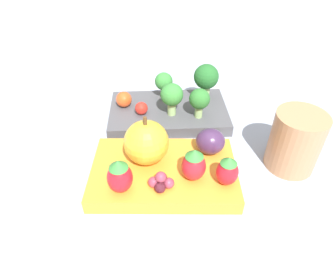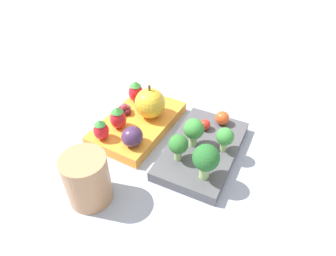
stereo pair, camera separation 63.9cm
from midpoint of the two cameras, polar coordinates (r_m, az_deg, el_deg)
name	(u,v)px [view 2 (the right image)]	position (r m, az deg, el deg)	size (l,w,h in m)	color
ground_plane	(168,141)	(0.38, 25.57, -27.36)	(4.00, 4.00, 0.00)	#939EB2
bento_box_savoury	(202,150)	(0.39, 36.82, -28.88)	(0.20, 0.14, 0.02)	#4C4C51
bento_box_fruit	(137,125)	(0.37, 15.07, -23.35)	(0.19, 0.13, 0.02)	orange
broccoli_floret_0	(194,129)	(0.35, 37.13, -26.03)	(0.03, 0.03, 0.05)	#93B770
broccoli_floret_1	(178,145)	(0.33, 35.71, -32.56)	(0.03, 0.03, 0.05)	#93B770
broccoli_floret_2	(206,159)	(0.34, 46.38, -35.19)	(0.04, 0.04, 0.06)	#93B770
broccoli_floret_3	(225,137)	(0.38, 44.51, -26.06)	(0.03, 0.03, 0.05)	#93B770
cherry_tomato_0	(205,125)	(0.39, 35.68, -21.78)	(0.02, 0.02, 0.02)	red
cherry_tomato_1	(222,118)	(0.41, 38.77, -18.78)	(0.03, 0.03, 0.03)	#DB4C1E
apple	(150,103)	(0.35, 20.00, -17.67)	(0.06, 0.06, 0.07)	gold
strawberry_0	(101,130)	(0.31, 6.91, -29.76)	(0.03, 0.03, 0.04)	red
strawberry_1	(118,118)	(0.32, 11.30, -24.32)	(0.03, 0.03, 0.04)	red
strawberry_2	(136,92)	(0.37, 13.21, -12.38)	(0.03, 0.03, 0.05)	red
plum	(132,136)	(0.32, 18.54, -31.27)	(0.04, 0.04, 0.03)	#42284C
grape_cluster	(124,110)	(0.36, 10.93, -19.31)	(0.03, 0.03, 0.02)	#93384C
drinking_cup	(87,179)	(0.29, 9.61, -50.02)	(0.06, 0.06, 0.08)	tan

